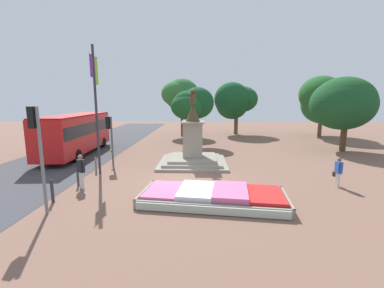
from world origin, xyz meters
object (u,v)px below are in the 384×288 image
object	(u,v)px
city_bus	(76,132)
kerb_bollard_mid_a	(78,177)
traffic_light_near_crossing	(38,141)
traffic_light_mid_block	(110,132)
pedestrian_with_handbag	(338,171)
pedestrian_near_planter	(81,169)
banner_pole	(96,106)
flower_planter	(214,196)
kerb_bollard_mid_b	(96,164)
statue_monument	(193,149)
kerb_bollard_south	(52,190)

from	to	relation	value
city_bus	kerb_bollard_mid_a	distance (m)	8.77
traffic_light_near_crossing	traffic_light_mid_block	size ratio (longest dim) A/B	1.25
traffic_light_near_crossing	pedestrian_with_handbag	distance (m)	13.64
traffic_light_mid_block	kerb_bollard_mid_a	size ratio (longest dim) A/B	3.52
pedestrian_near_planter	city_bus	bearing A→B (deg)	116.74
banner_pole	pedestrian_with_handbag	distance (m)	13.48
banner_pole	city_bus	size ratio (longest dim) A/B	0.76
banner_pole	traffic_light_mid_block	bearing A→B (deg)	88.21
city_bus	pedestrian_near_planter	distance (m)	9.21
flower_planter	pedestrian_with_handbag	world-z (taller)	pedestrian_with_handbag
pedestrian_with_handbag	pedestrian_near_planter	xyz separation A→B (m)	(-12.86, -0.66, 0.15)
flower_planter	city_bus	world-z (taller)	city_bus
traffic_light_near_crossing	pedestrian_near_planter	size ratio (longest dim) A/B	2.39
banner_pole	kerb_bollard_mid_b	size ratio (longest dim) A/B	7.96
banner_pole	pedestrian_with_handbag	size ratio (longest dim) A/B	4.81
statue_monument	kerb_bollard_mid_a	world-z (taller)	statue_monument
pedestrian_near_planter	kerb_bollard_mid_b	distance (m)	3.12
pedestrian_near_planter	traffic_light_mid_block	bearing A→B (deg)	90.58
kerb_bollard_mid_a	pedestrian_near_planter	bearing A→B (deg)	-44.93
pedestrian_with_handbag	pedestrian_near_planter	world-z (taller)	pedestrian_near_planter
traffic_light_near_crossing	kerb_bollard_south	size ratio (longest dim) A/B	4.01
kerb_bollard_south	banner_pole	bearing A→B (deg)	85.31
traffic_light_mid_block	banner_pole	xyz separation A→B (m)	(-0.06, -1.86, 1.72)
statue_monument	traffic_light_near_crossing	world-z (taller)	statue_monument
kerb_bollard_mid_b	banner_pole	bearing A→B (deg)	-46.61
statue_monument	pedestrian_near_planter	bearing A→B (deg)	-135.25
kerb_bollard_south	kerb_bollard_mid_b	bearing A→B (deg)	90.74
kerb_bollard_mid_a	kerb_bollard_mid_b	size ratio (longest dim) A/B	1.01
city_bus	pedestrian_near_planter	xyz separation A→B (m)	(4.13, -8.19, -0.86)
traffic_light_near_crossing	kerb_bollard_mid_b	size ratio (longest dim) A/B	4.44
flower_planter	kerb_bollard_mid_b	xyz separation A→B (m)	(-7.01, 4.54, 0.23)
flower_planter	statue_monument	world-z (taller)	statue_monument
statue_monument	banner_pole	size ratio (longest dim) A/B	0.69
traffic_light_mid_block	kerb_bollard_south	world-z (taller)	traffic_light_mid_block
traffic_light_mid_block	pedestrian_with_handbag	size ratio (longest dim) A/B	2.15
statue_monument	kerb_bollard_mid_b	size ratio (longest dim) A/B	5.47
statue_monument	city_bus	xyz separation A→B (m)	(-9.50, 2.86, 0.83)
statue_monument	kerb_bollard_mid_a	size ratio (longest dim) A/B	5.41
traffic_light_mid_block	pedestrian_near_planter	world-z (taller)	traffic_light_mid_block
flower_planter	kerb_bollard_mid_b	world-z (taller)	kerb_bollard_mid_b
pedestrian_near_planter	kerb_bollard_mid_a	xyz separation A→B (m)	(-0.38, 0.38, -0.51)
traffic_light_near_crossing	kerb_bollard_mid_b	world-z (taller)	traffic_light_near_crossing
statue_monument	traffic_light_mid_block	bearing A→B (deg)	-170.75
flower_planter	statue_monument	size ratio (longest dim) A/B	1.28
kerb_bollard_mid_b	kerb_bollard_south	bearing A→B (deg)	-89.26
traffic_light_near_crossing	kerb_bollard_mid_a	xyz separation A→B (m)	(-0.21, 3.24, -2.38)
flower_planter	traffic_light_mid_block	world-z (taller)	traffic_light_mid_block
pedestrian_with_handbag	statue_monument	bearing A→B (deg)	148.03
traffic_light_mid_block	pedestrian_near_planter	size ratio (longest dim) A/B	1.91
banner_pole	kerb_bollard_mid_a	size ratio (longest dim) A/B	7.87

